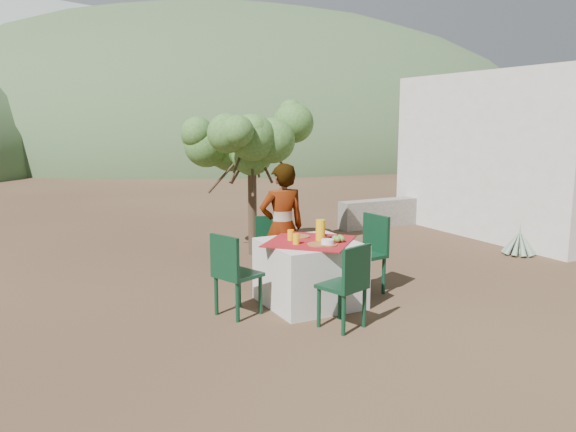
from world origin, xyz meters
The scene contains 24 objects.
ground centered at (0.00, 0.00, 0.00)m, with size 160.00×160.00×0.00m, color #39221A.
table centered at (-0.46, -0.20, 0.38)m, with size 1.30×1.30×0.76m.
chair_far centered at (-0.45, 0.87, 0.49)m, with size 0.51×0.51×0.88m.
chair_near centered at (-0.51, -1.09, 0.50)m, with size 0.52×0.52×0.90m.
chair_left centered at (-1.42, -0.19, 0.51)m, with size 0.55×0.55×0.93m.
chair_right centered at (0.43, -0.12, 0.54)m, with size 0.50×0.50×0.98m.
person centered at (-0.49, 0.46, 0.81)m, with size 0.59×0.39×1.62m, color #8C6651.
shrub_tree centered at (0.01, 2.45, 1.69)m, with size 1.82×1.79×2.14m.
agave centered at (3.75, 0.40, 0.19)m, with size 0.53×0.53×0.57m.
guesthouse centered at (5.60, 1.80, 1.50)m, with size 3.20×4.20×3.00m, color silver.
stone_wall centered at (3.60, 3.40, 0.28)m, with size 2.60×0.35×0.55m, color gray.
hill_near_right centered at (12.00, 36.00, 0.00)m, with size 48.00×48.00×20.00m, color #334A2A.
hill_far_right centered at (28.00, 46.00, 0.00)m, with size 36.00×36.00×14.00m, color slate.
plate_far centered at (-0.47, 0.05, 0.77)m, with size 0.26×0.26×0.01m, color brown.
plate_near centered at (-0.48, -0.44, 0.77)m, with size 0.25×0.25×0.01m, color brown.
glass_far centered at (-0.64, -0.07, 0.82)m, with size 0.08×0.08×0.12m, color yellow.
glass_near centered at (-0.68, -0.28, 0.82)m, with size 0.08×0.08×0.12m, color yellow.
juice_pitcher centered at (-0.34, -0.23, 0.88)m, with size 0.11×0.11×0.24m, color yellow.
bowl_plate centered at (-0.39, -0.49, 0.77)m, with size 0.22×0.22×0.01m, color brown.
white_bowl centered at (-0.39, -0.49, 0.80)m, with size 0.15×0.15×0.05m, color white.
jar_left centered at (-0.19, -0.03, 0.80)m, with size 0.05×0.05×0.09m, color orange.
jar_right centered at (-0.19, -0.02, 0.81)m, with size 0.06×0.06×0.09m, color orange.
napkin_holder centered at (-0.25, -0.09, 0.81)m, with size 0.08×0.04×0.10m, color white.
fruit_cluster centered at (-0.19, -0.40, 0.80)m, with size 0.15×0.14×0.08m.
Camera 1 is at (-3.59, -5.76, 2.15)m, focal length 35.00 mm.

